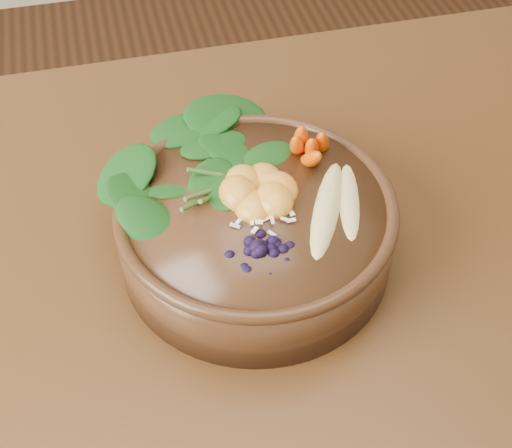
% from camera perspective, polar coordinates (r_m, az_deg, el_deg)
% --- Properties ---
extents(dining_table, '(1.60, 0.90, 0.75)m').
position_cam_1_polar(dining_table, '(0.78, 0.47, -10.25)').
color(dining_table, '#331C0C').
rests_on(dining_table, ground).
extents(stoneware_bowl, '(0.34, 0.34, 0.07)m').
position_cam_1_polar(stoneware_bowl, '(0.72, -0.00, -0.55)').
color(stoneware_bowl, '#412714').
rests_on(stoneware_bowl, dining_table).
extents(kale_heap, '(0.22, 0.21, 0.04)m').
position_cam_1_polar(kale_heap, '(0.72, -3.22, 6.05)').
color(kale_heap, '#154F13').
rests_on(kale_heap, stoneware_bowl).
extents(carrot_cluster, '(0.07, 0.07, 0.08)m').
position_cam_1_polar(carrot_cluster, '(0.72, 4.24, 7.76)').
color(carrot_cluster, '#EA5500').
rests_on(carrot_cluster, stoneware_bowl).
extents(banana_halves, '(0.10, 0.15, 0.03)m').
position_cam_1_polar(banana_halves, '(0.68, 6.67, 2.32)').
color(banana_halves, '#E0CC84').
rests_on(banana_halves, stoneware_bowl).
extents(mandarin_cluster, '(0.10, 0.11, 0.03)m').
position_cam_1_polar(mandarin_cluster, '(0.69, 0.22, 3.43)').
color(mandarin_cluster, orange).
rests_on(mandarin_cluster, stoneware_bowl).
extents(blueberry_pile, '(0.15, 0.13, 0.04)m').
position_cam_1_polar(blueberry_pile, '(0.64, 0.03, -0.93)').
color(blueberry_pile, black).
rests_on(blueberry_pile, stoneware_bowl).
extents(coconut_flakes, '(0.10, 0.09, 0.01)m').
position_cam_1_polar(coconut_flakes, '(0.67, 0.09, 0.60)').
color(coconut_flakes, white).
rests_on(coconut_flakes, stoneware_bowl).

